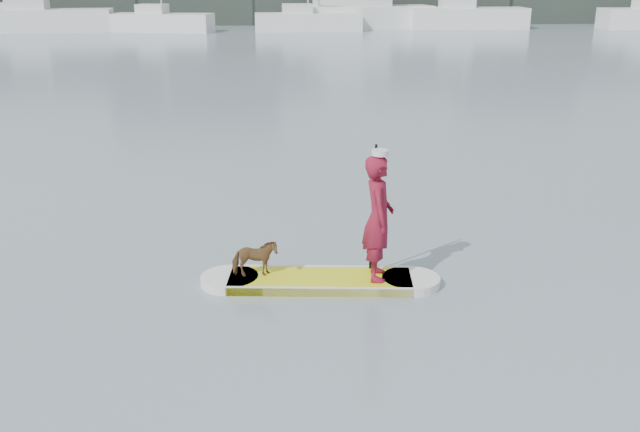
{
  "coord_description": "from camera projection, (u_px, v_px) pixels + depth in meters",
  "views": [
    {
      "loc": [
        -3.31,
        -8.53,
        4.09
      ],
      "look_at": [
        -2.75,
        0.43,
        1.0
      ],
      "focal_mm": 40.0,
      "sensor_mm": 36.0,
      "label": 1
    }
  ],
  "objects": [
    {
      "name": "ground",
      "position": [
        525.0,
        292.0,
        9.58
      ],
      "size": [
        140.0,
        140.0,
        0.0
      ],
      "primitive_type": "plane",
      "color": "slate",
      "rests_on": "ground"
    },
    {
      "name": "paddleboard",
      "position": [
        320.0,
        280.0,
        9.8
      ],
      "size": [
        3.29,
        1.01,
        0.12
      ],
      "rotation": [
        0.0,
        0.0,
        -0.08
      ],
      "color": "yellow",
      "rests_on": "ground"
    },
    {
      "name": "paddler",
      "position": [
        378.0,
        218.0,
        9.49
      ],
      "size": [
        0.45,
        0.65,
        1.72
      ],
      "primitive_type": "imported",
      "rotation": [
        0.0,
        0.0,
        1.51
      ],
      "color": "maroon",
      "rests_on": "paddleboard"
    },
    {
      "name": "white_cap",
      "position": [
        380.0,
        153.0,
        9.2
      ],
      "size": [
        0.22,
        0.22,
        0.07
      ],
      "primitive_type": "cylinder",
      "color": "silver",
      "rests_on": "paddler"
    },
    {
      "name": "dog",
      "position": [
        255.0,
        258.0,
        9.71
      ],
      "size": [
        0.64,
        0.33,
        0.52
      ],
      "primitive_type": "imported",
      "rotation": [
        0.0,
        0.0,
        1.66
      ],
      "color": "#56331D",
      "rests_on": "paddleboard"
    },
    {
      "name": "paddle",
      "position": [
        374.0,
        223.0,
        9.83
      ],
      "size": [
        0.1,
        0.3,
        2.0
      ],
      "rotation": [
        0.0,
        0.0,
        -0.08
      ],
      "color": "black",
      "rests_on": "ground"
    },
    {
      "name": "sailboat_b",
      "position": [
        42.0,
        17.0,
        50.34
      ],
      "size": [
        9.7,
        3.65,
        14.11
      ],
      "rotation": [
        0.0,
        0.0,
        0.08
      ],
      "color": "white",
      "rests_on": "ground"
    },
    {
      "name": "sailboat_c",
      "position": [
        162.0,
        21.0,
        50.41
      ],
      "size": [
        7.33,
        3.66,
        10.06
      ],
      "rotation": [
        0.0,
        0.0,
        -0.2
      ],
      "color": "white",
      "rests_on": "ground"
    },
    {
      "name": "sailboat_d",
      "position": [
        307.0,
        20.0,
        50.87
      ],
      "size": [
        7.63,
        2.56,
        11.15
      ],
      "rotation": [
        0.0,
        0.0,
        0.03
      ],
      "color": "white",
      "rests_on": "ground"
    },
    {
      "name": "sailboat_e",
      "position": [
        467.0,
        16.0,
        53.16
      ],
      "size": [
        8.71,
        3.01,
        12.54
      ],
      "rotation": [
        0.0,
        0.0,
        -0.02
      ],
      "color": "white",
      "rests_on": "ground"
    },
    {
      "name": "motor_yacht_a",
      "position": [
        359.0,
        5.0,
        53.05
      ],
      "size": [
        10.3,
        4.31,
        6.0
      ],
      "rotation": [
        0.0,
        0.0,
        0.12
      ],
      "color": "white",
      "rests_on": "ground"
    }
  ]
}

